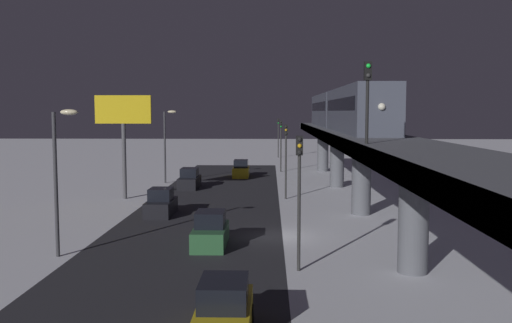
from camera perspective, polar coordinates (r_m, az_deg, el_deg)
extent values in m
plane|color=white|center=(34.14, 1.64, -7.63)|extent=(240.00, 240.00, 0.00)
cube|color=#28282D|center=(34.46, -6.55, -7.53)|extent=(11.00, 89.47, 0.01)
cube|color=slate|center=(34.02, 12.78, 1.65)|extent=(5.00, 89.47, 0.80)
cube|color=#38383D|center=(33.63, 8.80, 1.68)|extent=(0.24, 87.68, 0.80)
cylinder|color=slate|center=(71.06, 6.83, 1.09)|extent=(1.40, 1.40, 5.15)
cylinder|color=slate|center=(56.28, 8.25, 0.02)|extent=(1.40, 1.40, 5.15)
cylinder|color=slate|center=(41.59, 10.69, -1.81)|extent=(1.40, 1.40, 5.15)
cylinder|color=slate|center=(27.15, 15.76, -5.60)|extent=(1.40, 1.40, 5.15)
cube|color=#4C5160|center=(43.40, 10.35, 5.19)|extent=(2.90, 18.00, 3.40)
cube|color=black|center=(43.40, 10.36, 5.73)|extent=(2.94, 16.20, 0.90)
cube|color=#4C5160|center=(61.84, 7.67, 5.19)|extent=(2.90, 18.00, 3.40)
cube|color=black|center=(61.84, 7.68, 5.56)|extent=(2.94, 16.20, 0.90)
sphere|color=white|center=(34.48, 12.69, 5.47)|extent=(0.44, 0.44, 0.44)
cylinder|color=black|center=(27.97, 11.25, 5.05)|extent=(0.16, 0.16, 3.20)
cube|color=black|center=(28.03, 11.32, 9.04)|extent=(0.36, 0.28, 0.90)
sphere|color=#19F23F|center=(27.89, 11.39, 9.54)|extent=(0.22, 0.22, 0.22)
sphere|color=#333333|center=(27.86, 11.37, 8.59)|extent=(0.22, 0.22, 0.22)
cube|color=gold|center=(19.43, -3.29, -15.95)|extent=(1.80, 4.62, 1.10)
cube|color=black|center=(19.10, -3.31, -13.19)|extent=(1.58, 2.22, 0.87)
cylinder|color=black|center=(20.92, -5.37, -15.06)|extent=(0.20, 0.64, 0.64)
cylinder|color=black|center=(20.80, -0.52, -15.17)|extent=(0.20, 0.64, 0.64)
cube|color=#2D6038|center=(31.74, -4.66, -7.60)|extent=(1.80, 4.18, 1.10)
cube|color=black|center=(31.54, -4.68, -5.85)|extent=(1.58, 2.01, 0.87)
cube|color=gold|center=(64.53, -1.54, -1.09)|extent=(1.80, 4.24, 1.10)
cube|color=black|center=(64.43, -1.54, -0.22)|extent=(1.58, 2.04, 0.87)
cube|color=black|center=(55.59, -6.79, -2.13)|extent=(1.80, 4.61, 1.10)
cube|color=black|center=(55.47, -6.80, -1.12)|extent=(1.58, 2.21, 0.87)
cube|color=black|center=(41.45, -9.65, -4.65)|extent=(1.80, 4.07, 1.10)
cube|color=black|center=(41.29, -9.67, -3.30)|extent=(1.58, 1.95, 0.87)
cylinder|color=#2D2D2D|center=(26.47, 4.40, -5.30)|extent=(0.16, 0.16, 5.50)
cube|color=black|center=(26.09, 4.45, 1.63)|extent=(0.32, 0.32, 0.90)
sphere|color=black|center=(25.89, 4.47, 2.27)|extent=(0.20, 0.20, 0.20)
sphere|color=yellow|center=(25.91, 4.47, 1.60)|extent=(0.20, 0.20, 0.20)
sphere|color=black|center=(25.93, 4.47, 0.94)|extent=(0.20, 0.20, 0.20)
cylinder|color=#2D2D2D|center=(48.11, 3.06, -0.59)|extent=(0.16, 0.16, 5.50)
cube|color=black|center=(47.90, 3.07, 3.22)|extent=(0.32, 0.32, 0.90)
sphere|color=black|center=(47.71, 3.08, 3.58)|extent=(0.20, 0.20, 0.20)
sphere|color=yellow|center=(47.72, 3.08, 3.22)|extent=(0.20, 0.20, 0.20)
sphere|color=black|center=(47.73, 3.08, 2.86)|extent=(0.20, 0.20, 0.20)
cylinder|color=#2D2D2D|center=(69.88, 2.55, 1.20)|extent=(0.16, 0.16, 5.50)
cube|color=black|center=(69.74, 2.56, 3.82)|extent=(0.32, 0.32, 0.90)
sphere|color=black|center=(69.55, 2.56, 4.06)|extent=(0.20, 0.20, 0.20)
sphere|color=black|center=(69.56, 2.56, 3.82)|extent=(0.20, 0.20, 0.20)
sphere|color=#19E53F|center=(69.57, 2.56, 3.57)|extent=(0.20, 0.20, 0.20)
cylinder|color=#2D2D2D|center=(91.70, 2.28, 2.13)|extent=(0.16, 0.16, 5.50)
cube|color=black|center=(91.58, 2.29, 4.13)|extent=(0.32, 0.32, 0.90)
sphere|color=black|center=(91.40, 2.29, 4.32)|extent=(0.20, 0.20, 0.20)
sphere|color=black|center=(91.40, 2.29, 4.13)|extent=(0.20, 0.20, 0.20)
sphere|color=#19E53F|center=(91.41, 2.29, 3.94)|extent=(0.20, 0.20, 0.20)
cylinder|color=#4C4C51|center=(49.45, -13.28, 0.02)|extent=(0.36, 0.36, 6.50)
cube|color=yellow|center=(49.26, -13.38, 5.18)|extent=(4.80, 0.30, 2.40)
cylinder|color=#38383D|center=(30.60, -19.72, -2.28)|extent=(0.20, 0.20, 7.50)
ellipsoid|color=#F4E5B2|center=(30.08, -18.51, 4.80)|extent=(0.90, 0.44, 0.30)
cylinder|color=#38383D|center=(59.45, -9.27, 1.41)|extent=(0.20, 0.20, 7.50)
ellipsoid|color=#F4E5B2|center=(59.18, -8.56, 5.04)|extent=(0.90, 0.44, 0.30)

